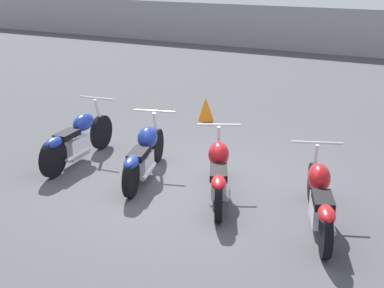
# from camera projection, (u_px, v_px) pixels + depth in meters

# --- Properties ---
(ground_plane) EXTENTS (60.00, 60.00, 0.00)m
(ground_plane) POSITION_uv_depth(u_px,v_px,m) (187.00, 187.00, 8.15)
(ground_plane) COLOR #424247
(fence_back) EXTENTS (40.00, 0.04, 1.68)m
(fence_back) POSITION_uv_depth(u_px,v_px,m) (371.00, 34.00, 18.98)
(fence_back) COLOR gray
(fence_back) RESTS_ON ground_plane
(motorcycle_slot_0) EXTENTS (0.68, 2.10, 0.99)m
(motorcycle_slot_0) POSITION_uv_depth(u_px,v_px,m) (77.00, 139.00, 9.03)
(motorcycle_slot_0) COLOR black
(motorcycle_slot_0) RESTS_ON ground_plane
(motorcycle_slot_1) EXTENTS (0.91, 2.00, 0.94)m
(motorcycle_slot_1) POSITION_uv_depth(u_px,v_px,m) (144.00, 154.00, 8.37)
(motorcycle_slot_1) COLOR black
(motorcycle_slot_1) RESTS_ON ground_plane
(motorcycle_slot_2) EXTENTS (1.06, 1.85, 0.94)m
(motorcycle_slot_2) POSITION_uv_depth(u_px,v_px,m) (219.00, 172.00, 7.64)
(motorcycle_slot_2) COLOR black
(motorcycle_slot_2) RESTS_ON ground_plane
(motorcycle_slot_3) EXTENTS (1.02, 1.98, 0.94)m
(motorcycle_slot_3) POSITION_uv_depth(u_px,v_px,m) (320.00, 198.00, 6.80)
(motorcycle_slot_3) COLOR black
(motorcycle_slot_3) RESTS_ON ground_plane
(traffic_cone_near) EXTENTS (0.35, 0.35, 0.50)m
(traffic_cone_near) POSITION_uv_depth(u_px,v_px,m) (206.00, 109.00, 11.55)
(traffic_cone_near) COLOR orange
(traffic_cone_near) RESTS_ON ground_plane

